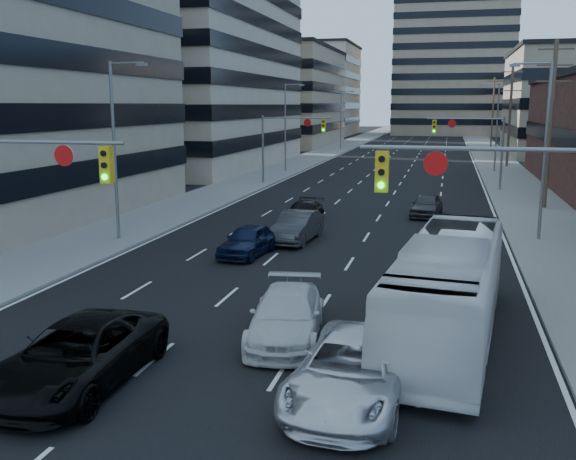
# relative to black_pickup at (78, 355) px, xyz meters

# --- Properties ---
(road_surface) EXTENTS (18.00, 300.00, 0.02)m
(road_surface) POSITION_rel_black_pickup_xyz_m (2.91, 125.97, -0.79)
(road_surface) COLOR black
(road_surface) RESTS_ON ground
(sidewalk_left) EXTENTS (5.00, 300.00, 0.15)m
(sidewalk_left) POSITION_rel_black_pickup_xyz_m (-8.59, 125.97, -0.73)
(sidewalk_left) COLOR slate
(sidewalk_left) RESTS_ON ground
(sidewalk_right) EXTENTS (5.00, 300.00, 0.15)m
(sidewalk_right) POSITION_rel_black_pickup_xyz_m (14.41, 125.97, -0.73)
(sidewalk_right) COLOR slate
(sidewalk_right) RESTS_ON ground
(office_left_mid) EXTENTS (26.00, 34.00, 28.00)m
(office_left_mid) POSITION_rel_black_pickup_xyz_m (-24.09, 55.97, 13.20)
(office_left_mid) COLOR #ADA089
(office_left_mid) RESTS_ON ground
(office_left_far) EXTENTS (20.00, 30.00, 16.00)m
(office_left_far) POSITION_rel_black_pickup_xyz_m (-21.09, 95.97, 7.20)
(office_left_far) COLOR gray
(office_left_far) RESTS_ON ground
(apartment_tower) EXTENTS (26.00, 26.00, 58.00)m
(apartment_tower) POSITION_rel_black_pickup_xyz_m (8.91, 145.97, 28.20)
(apartment_tower) COLOR gray
(apartment_tower) RESTS_ON ground
(bg_block_left) EXTENTS (24.00, 24.00, 20.00)m
(bg_block_left) POSITION_rel_black_pickup_xyz_m (-25.09, 135.97, 9.20)
(bg_block_left) COLOR #ADA089
(bg_block_left) RESTS_ON ground
(signal_near_left) EXTENTS (6.59, 0.33, 6.00)m
(signal_near_left) POSITION_rel_black_pickup_xyz_m (-4.55, 3.96, 3.53)
(signal_near_left) COLOR slate
(signal_near_left) RESTS_ON ground
(signal_near_right) EXTENTS (6.59, 0.33, 6.00)m
(signal_near_right) POSITION_rel_black_pickup_xyz_m (10.36, 3.96, 3.53)
(signal_near_right) COLOR slate
(signal_near_right) RESTS_ON ground
(signal_far_left) EXTENTS (6.09, 0.33, 6.00)m
(signal_far_left) POSITION_rel_black_pickup_xyz_m (-4.77, 40.96, 3.50)
(signal_far_left) COLOR slate
(signal_far_left) RESTS_ON ground
(signal_far_right) EXTENTS (6.09, 0.33, 6.00)m
(signal_far_right) POSITION_rel_black_pickup_xyz_m (10.59, 40.96, 3.50)
(signal_far_right) COLOR slate
(signal_far_right) RESTS_ON ground
(utility_pole_block) EXTENTS (2.20, 0.28, 11.00)m
(utility_pole_block) POSITION_rel_black_pickup_xyz_m (15.11, 31.97, 4.98)
(utility_pole_block) COLOR #4C3D2D
(utility_pole_block) RESTS_ON ground
(utility_pole_midblock) EXTENTS (2.20, 0.28, 11.00)m
(utility_pole_midblock) POSITION_rel_black_pickup_xyz_m (15.11, 61.97, 4.98)
(utility_pole_midblock) COLOR #4C3D2D
(utility_pole_midblock) RESTS_ON ground
(utility_pole_distant) EXTENTS (2.20, 0.28, 11.00)m
(utility_pole_distant) POSITION_rel_black_pickup_xyz_m (15.11, 91.97, 4.98)
(utility_pole_distant) COLOR #4C3D2D
(utility_pole_distant) RESTS_ON ground
(streetlight_left_near) EXTENTS (2.03, 0.22, 9.00)m
(streetlight_left_near) POSITION_rel_black_pickup_xyz_m (-7.43, 15.97, 4.25)
(streetlight_left_near) COLOR slate
(streetlight_left_near) RESTS_ON ground
(streetlight_left_mid) EXTENTS (2.03, 0.22, 9.00)m
(streetlight_left_mid) POSITION_rel_black_pickup_xyz_m (-7.43, 50.97, 4.25)
(streetlight_left_mid) COLOR slate
(streetlight_left_mid) RESTS_ON ground
(streetlight_left_far) EXTENTS (2.03, 0.22, 9.00)m
(streetlight_left_far) POSITION_rel_black_pickup_xyz_m (-7.43, 85.97, 4.25)
(streetlight_left_far) COLOR slate
(streetlight_left_far) RESTS_ON ground
(streetlight_right_near) EXTENTS (2.03, 0.22, 9.00)m
(streetlight_right_near) POSITION_rel_black_pickup_xyz_m (13.25, 20.97, 4.25)
(streetlight_right_near) COLOR slate
(streetlight_right_near) RESTS_ON ground
(streetlight_right_far) EXTENTS (2.03, 0.22, 9.00)m
(streetlight_right_far) POSITION_rel_black_pickup_xyz_m (13.25, 55.97, 4.25)
(streetlight_right_far) COLOR slate
(streetlight_right_far) RESTS_ON ground
(black_pickup) EXTENTS (2.70, 5.78, 1.60)m
(black_pickup) POSITION_rel_black_pickup_xyz_m (0.00, 0.00, 0.00)
(black_pickup) COLOR black
(black_pickup) RESTS_ON ground
(white_van) EXTENTS (2.72, 5.30, 1.47)m
(white_van) POSITION_rel_black_pickup_xyz_m (4.25, 4.39, -0.06)
(white_van) COLOR silver
(white_van) RESTS_ON ground
(silver_suv) EXTENTS (2.94, 5.71, 1.54)m
(silver_suv) POSITION_rel_black_pickup_xyz_m (6.76, 0.83, -0.03)
(silver_suv) COLOR silver
(silver_suv) RESTS_ON ground
(transit_bus) EXTENTS (3.77, 11.33, 3.10)m
(transit_bus) POSITION_rel_black_pickup_xyz_m (8.91, 5.66, 0.75)
(transit_bus) COLOR white
(transit_bus) RESTS_ON ground
(sedan_blue) EXTENTS (2.15, 4.38, 1.44)m
(sedan_blue) POSITION_rel_black_pickup_xyz_m (-0.13, 14.49, -0.08)
(sedan_blue) COLOR black
(sedan_blue) RESTS_ON ground
(sedan_grey_center) EXTENTS (2.00, 4.82, 1.55)m
(sedan_grey_center) POSITION_rel_black_pickup_xyz_m (1.35, 18.03, -0.03)
(sedan_grey_center) COLOR #323234
(sedan_grey_center) RESTS_ON ground
(sedan_black_far) EXTENTS (1.95, 4.51, 1.29)m
(sedan_black_far) POSITION_rel_black_pickup_xyz_m (0.56, 23.18, -0.15)
(sedan_black_far) COLOR black
(sedan_black_far) RESTS_ON ground
(sedan_grey_right) EXTENTS (2.11, 4.36, 1.43)m
(sedan_grey_right) POSITION_rel_black_pickup_xyz_m (7.56, 27.30, -0.08)
(sedan_grey_right) COLOR #343336
(sedan_grey_right) RESTS_ON ground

